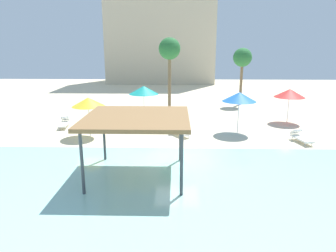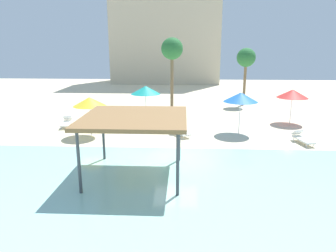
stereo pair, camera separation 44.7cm
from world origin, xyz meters
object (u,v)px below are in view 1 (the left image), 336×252
(beach_umbrella_teal_0, at_px, (144,90))
(beach_umbrella_blue_1, at_px, (239,97))
(beach_umbrella_red_4, at_px, (290,93))
(lounge_chair_2, at_px, (64,123))
(lounge_chair_1, at_px, (300,137))
(palm_tree_0, at_px, (170,51))
(shade_pavilion, at_px, (137,119))
(lounge_chair_0, at_px, (178,131))
(palm_tree_1, at_px, (242,59))
(beach_umbrella_yellow_3, at_px, (88,102))

(beach_umbrella_teal_0, distance_m, beach_umbrella_blue_1, 7.77)
(beach_umbrella_red_4, relative_size, lounge_chair_2, 1.39)
(lounge_chair_1, distance_m, palm_tree_0, 13.13)
(lounge_chair_1, relative_size, palm_tree_0, 0.29)
(shade_pavilion, xyz_separation_m, lounge_chair_2, (-6.78, 9.12, -2.48))
(beach_umbrella_red_4, height_order, lounge_chair_0, beach_umbrella_red_4)
(beach_umbrella_teal_0, relative_size, lounge_chair_2, 1.49)
(lounge_chair_2, bearing_deg, palm_tree_1, 113.28)
(lounge_chair_1, bearing_deg, beach_umbrella_yellow_3, -106.91)
(beach_umbrella_blue_1, relative_size, palm_tree_1, 0.51)
(lounge_chair_2, distance_m, palm_tree_0, 10.75)
(lounge_chair_0, bearing_deg, lounge_chair_1, 48.72)
(lounge_chair_2, height_order, palm_tree_0, palm_tree_0)
(shade_pavilion, height_order, palm_tree_0, palm_tree_0)
(beach_umbrella_teal_0, relative_size, lounge_chair_0, 1.52)
(lounge_chair_0, height_order, lounge_chair_2, same)
(beach_umbrella_blue_1, height_order, palm_tree_0, palm_tree_0)
(beach_umbrella_blue_1, relative_size, beach_umbrella_yellow_3, 1.09)
(lounge_chair_1, bearing_deg, palm_tree_0, -146.05)
(beach_umbrella_teal_0, bearing_deg, lounge_chair_0, -55.34)
(beach_umbrella_yellow_3, relative_size, lounge_chair_0, 1.40)
(beach_umbrella_blue_1, bearing_deg, beach_umbrella_red_4, 34.96)
(palm_tree_0, bearing_deg, lounge_chair_2, -148.87)
(lounge_chair_0, bearing_deg, lounge_chair_2, -135.06)
(beach_umbrella_yellow_3, bearing_deg, beach_umbrella_blue_1, 6.09)
(palm_tree_1, bearing_deg, lounge_chair_2, -147.82)
(beach_umbrella_yellow_3, xyz_separation_m, lounge_chair_1, (14.10, -1.03, -2.07))
(beach_umbrella_yellow_3, bearing_deg, shade_pavilion, -58.44)
(beach_umbrella_red_4, relative_size, palm_tree_1, 0.47)
(beach_umbrella_teal_0, xyz_separation_m, lounge_chair_1, (10.76, -5.39, -2.27))
(beach_umbrella_yellow_3, relative_size, palm_tree_0, 0.40)
(lounge_chair_0, bearing_deg, beach_umbrella_red_4, 82.72)
(beach_umbrella_blue_1, bearing_deg, lounge_chair_0, -169.23)
(shade_pavilion, relative_size, beach_umbrella_yellow_3, 1.79)
(shade_pavilion, distance_m, lounge_chair_0, 7.73)
(beach_umbrella_teal_0, xyz_separation_m, lounge_chair_0, (2.81, -4.06, -2.27))
(lounge_chair_0, relative_size, palm_tree_0, 0.29)
(lounge_chair_2, xyz_separation_m, palm_tree_0, (8.00, 4.83, 5.30))
(beach_umbrella_yellow_3, bearing_deg, beach_umbrella_red_4, 16.14)
(beach_umbrella_yellow_3, xyz_separation_m, palm_tree_1, (12.68, 12.02, 2.35))
(shade_pavilion, bearing_deg, lounge_chair_0, 74.12)
(beach_umbrella_blue_1, distance_m, lounge_chair_2, 13.30)
(palm_tree_1, bearing_deg, beach_umbrella_red_4, -72.86)
(beach_umbrella_yellow_3, bearing_deg, lounge_chair_2, 138.03)
(beach_umbrella_yellow_3, xyz_separation_m, beach_umbrella_red_4, (15.04, 4.36, -0.00))
(beach_umbrella_teal_0, height_order, lounge_chair_1, beach_umbrella_teal_0)
(beach_umbrella_teal_0, bearing_deg, shade_pavilion, -85.87)
(beach_umbrella_red_4, bearing_deg, lounge_chair_0, -155.50)
(beach_umbrella_teal_0, relative_size, beach_umbrella_blue_1, 0.99)
(beach_umbrella_blue_1, relative_size, lounge_chair_2, 1.50)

